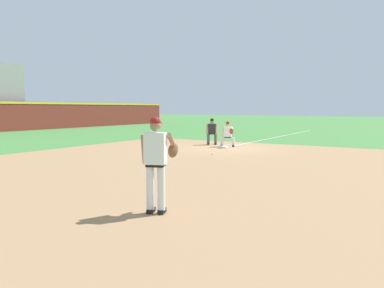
% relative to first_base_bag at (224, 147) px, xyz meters
% --- Properties ---
extents(ground_plane, '(160.00, 160.00, 0.00)m').
position_rel_first_base_bag_xyz_m(ground_plane, '(0.00, 0.00, -0.04)').
color(ground_plane, '#47843D').
extents(infield_dirt_patch, '(18.00, 18.00, 0.01)m').
position_rel_first_base_bag_xyz_m(infield_dirt_patch, '(-5.65, -2.10, -0.04)').
color(infield_dirt_patch, '#A87F56').
rests_on(infield_dirt_patch, ground).
extents(foul_line_stripe, '(17.13, 0.10, 0.00)m').
position_rel_first_base_bag_xyz_m(foul_line_stripe, '(8.57, 0.00, -0.04)').
color(foul_line_stripe, white).
rests_on(foul_line_stripe, ground).
extents(first_base_bag, '(0.38, 0.38, 0.09)m').
position_rel_first_base_bag_xyz_m(first_base_bag, '(0.00, 0.00, 0.00)').
color(first_base_bag, white).
rests_on(first_base_bag, ground).
extents(baseball, '(0.07, 0.07, 0.07)m').
position_rel_first_base_bag_xyz_m(baseball, '(-2.73, -0.82, -0.01)').
color(baseball, white).
rests_on(baseball, ground).
extents(pitcher, '(0.81, 0.60, 1.86)m').
position_rel_first_base_bag_xyz_m(pitcher, '(-11.26, -4.21, 1.01)').
color(pitcher, black).
rests_on(pitcher, ground).
extents(first_baseman, '(0.85, 0.94, 1.34)m').
position_rel_first_base_bag_xyz_m(first_baseman, '(0.61, 0.07, 0.69)').
color(first_baseman, black).
rests_on(first_baseman, ground).
extents(umpire, '(0.59, 0.67, 1.46)m').
position_rel_first_base_bag_xyz_m(umpire, '(1.20, 1.34, 0.75)').
color(umpire, black).
rests_on(umpire, ground).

